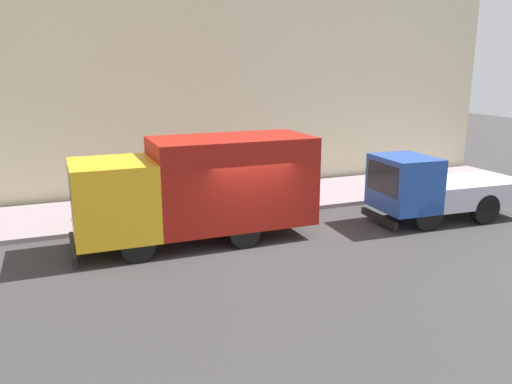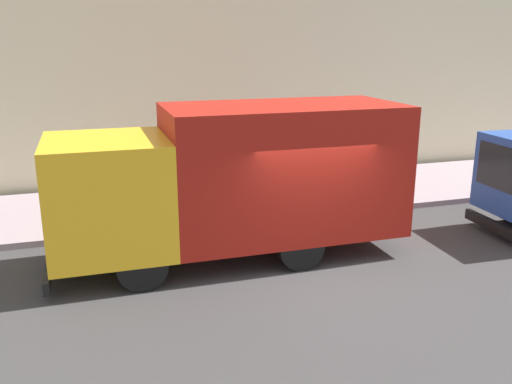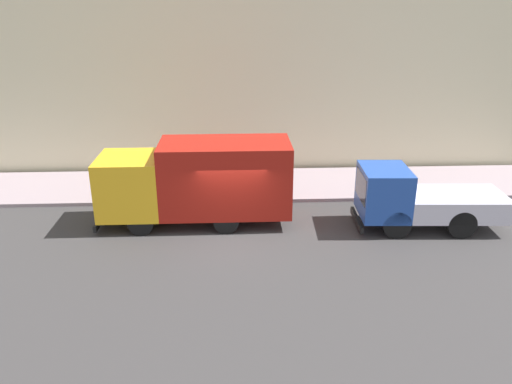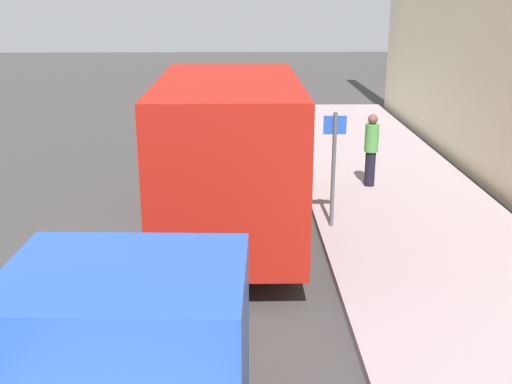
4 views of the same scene
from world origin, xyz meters
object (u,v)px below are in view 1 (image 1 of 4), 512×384
Objects in this scene: large_utility_truck at (200,186)px; small_flatbed_truck at (436,189)px; pedestrian_walking at (107,190)px; street_sign_post at (191,179)px.

small_flatbed_truck is (-0.89, -8.23, -0.60)m from large_utility_truck.
pedestrian_walking is at bearing 36.34° from large_utility_truck.
large_utility_truck reaches higher than street_sign_post.
street_sign_post is at bearing 82.18° from pedestrian_walking.
large_utility_truck is 2.04m from street_sign_post.
large_utility_truck is 4.19× the size of pedestrian_walking.
small_flatbed_truck is 2.43× the size of street_sign_post.
large_utility_truck is 8.30m from small_flatbed_truck.
small_flatbed_truck is at bearing -96.29° from large_utility_truck.
large_utility_truck is 3.17× the size of street_sign_post.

